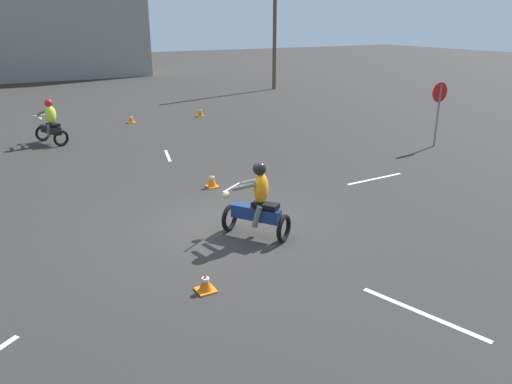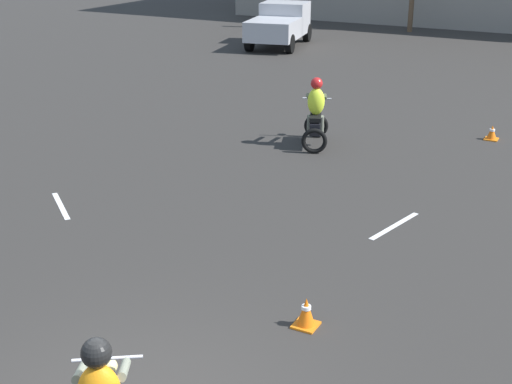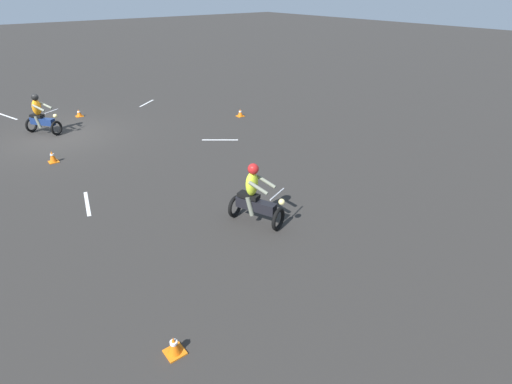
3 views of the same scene
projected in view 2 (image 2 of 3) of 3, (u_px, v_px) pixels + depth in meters
motorcycle_rider_background at (316, 116)px, 16.82m from camera, size 1.09×1.54×1.66m
pickup_truck at (280, 24)px, 29.99m from camera, size 2.70×4.43×1.73m
traffic_cone_mid_left at (306, 313)px, 9.45m from camera, size 0.32×0.32×0.42m
traffic_cone_far_right at (492, 133)px, 17.47m from camera, size 0.32×0.32×0.36m
lane_stripe_n at (395, 226)px, 12.62m from camera, size 0.45×1.51×0.01m
lane_stripe_nw at (61, 206)px, 13.50m from camera, size 1.20×0.97×0.01m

